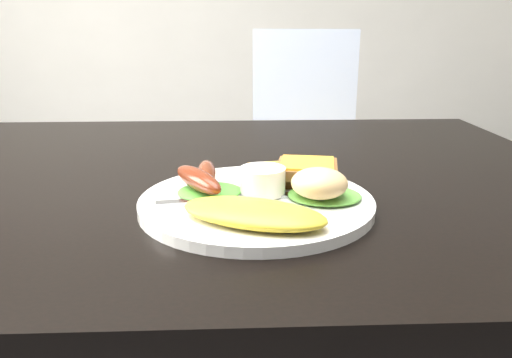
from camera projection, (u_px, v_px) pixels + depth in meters
dining_table at (176, 184)px, 0.74m from camera, size 1.20×0.80×0.04m
dining_chair at (309, 165)px, 1.88m from camera, size 0.50×0.50×0.05m
person at (298, 90)px, 1.56m from camera, size 0.64×0.53×1.52m
plate at (256, 203)px, 0.58m from camera, size 0.27×0.27×0.01m
lettuce_left at (210, 191)px, 0.59m from camera, size 0.09×0.09×0.01m
lettuce_right at (324, 195)px, 0.58m from camera, size 0.10×0.09×0.01m
omelette at (253, 213)px, 0.51m from camera, size 0.17×0.13×0.02m
sausage_a at (198, 179)px, 0.58m from camera, size 0.07×0.10×0.02m
sausage_b at (206, 174)px, 0.60m from camera, size 0.03×0.10×0.02m
ramekin at (263, 181)px, 0.59m from camera, size 0.06×0.06×0.03m
toast_a at (279, 175)px, 0.65m from camera, size 0.09×0.09×0.01m
toast_b at (307, 169)px, 0.63m from camera, size 0.09×0.09×0.01m
potato_salad at (319, 183)px, 0.56m from camera, size 0.08×0.07×0.03m
fork at (227, 199)px, 0.57m from camera, size 0.16×0.04×0.00m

